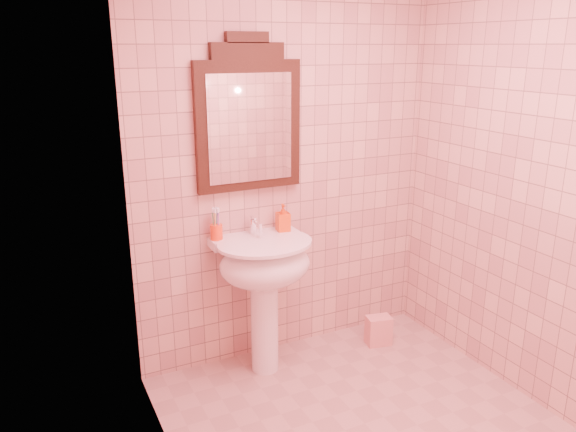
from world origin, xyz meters
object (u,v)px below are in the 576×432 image
pedestal_sink (264,273)px  mirror (249,119)px  toothbrush_cup (216,231)px  soap_dispenser (283,218)px  towel (378,330)px

pedestal_sink → mirror: 0.92m
toothbrush_cup → soap_dispenser: size_ratio=0.99×
pedestal_sink → towel: pedestal_sink is taller
soap_dispenser → towel: (0.64, -0.18, -0.85)m
toothbrush_cup → towel: 1.36m
soap_dispenser → towel: 1.08m
pedestal_sink → towel: size_ratio=4.28×
toothbrush_cup → towel: bearing=-11.3°
towel → pedestal_sink: bearing=176.3°
mirror → towel: mirror is taller
pedestal_sink → soap_dispenser: 0.37m
pedestal_sink → mirror: bearing=90.0°
pedestal_sink → toothbrush_cup: bearing=146.4°
mirror → towel: size_ratio=4.51×
toothbrush_cup → soap_dispenser: 0.43m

